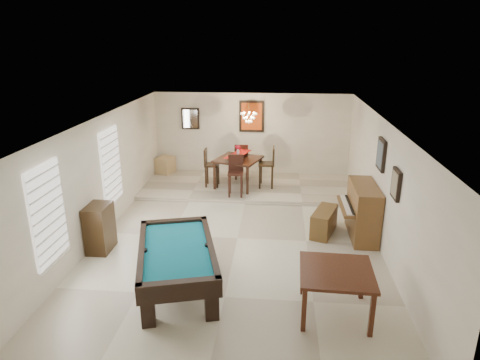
% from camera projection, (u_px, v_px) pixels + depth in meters
% --- Properties ---
extents(ground_plane, '(6.00, 9.00, 0.02)m').
position_uv_depth(ground_plane, '(237.00, 239.00, 9.41)').
color(ground_plane, beige).
extents(wall_back, '(6.00, 0.04, 2.60)m').
position_uv_depth(wall_back, '(252.00, 135.00, 13.23)').
color(wall_back, silver).
rests_on(wall_back, ground_plane).
extents(wall_front, '(6.00, 0.04, 2.60)m').
position_uv_depth(wall_front, '(198.00, 313.00, 4.74)').
color(wall_front, silver).
rests_on(wall_front, ground_plane).
extents(wall_left, '(0.04, 9.00, 2.60)m').
position_uv_depth(wall_left, '(100.00, 178.00, 9.25)').
color(wall_left, silver).
rests_on(wall_left, ground_plane).
extents(wall_right, '(0.04, 9.00, 2.60)m').
position_uv_depth(wall_right, '(383.00, 187.00, 8.72)').
color(wall_right, silver).
rests_on(wall_right, ground_plane).
extents(ceiling, '(6.00, 9.00, 0.04)m').
position_uv_depth(ceiling, '(237.00, 121.00, 8.57)').
color(ceiling, white).
rests_on(ceiling, wall_back).
extents(dining_step, '(6.00, 2.50, 0.12)m').
position_uv_depth(dining_step, '(248.00, 187.00, 12.45)').
color(dining_step, beige).
rests_on(dining_step, ground_plane).
extents(window_left_front, '(0.06, 1.00, 1.70)m').
position_uv_depth(window_left_front, '(48.00, 214.00, 7.14)').
color(window_left_front, white).
rests_on(window_left_front, wall_left).
extents(window_left_rear, '(0.06, 1.00, 1.70)m').
position_uv_depth(window_left_rear, '(111.00, 166.00, 9.78)').
color(window_left_rear, white).
rests_on(window_left_rear, wall_left).
extents(pool_table, '(1.84, 2.59, 0.78)m').
position_uv_depth(pool_table, '(177.00, 269.00, 7.41)').
color(pool_table, black).
rests_on(pool_table, ground_plane).
extents(square_table, '(1.17, 1.17, 0.78)m').
position_uv_depth(square_table, '(335.00, 292.00, 6.73)').
color(square_table, '#38190E').
rests_on(square_table, ground_plane).
extents(upright_piano, '(0.80, 1.42, 1.18)m').
position_uv_depth(upright_piano, '(356.00, 211.00, 9.34)').
color(upright_piano, brown).
rests_on(upright_piano, ground_plane).
extents(piano_bench, '(0.69, 1.07, 0.55)m').
position_uv_depth(piano_bench, '(324.00, 222.00, 9.56)').
color(piano_bench, brown).
rests_on(piano_bench, ground_plane).
extents(apothecary_chest, '(0.44, 0.66, 0.99)m').
position_uv_depth(apothecary_chest, '(100.00, 228.00, 8.74)').
color(apothecary_chest, black).
rests_on(apothecary_chest, ground_plane).
extents(dining_table, '(1.45, 1.45, 0.95)m').
position_uv_depth(dining_table, '(238.00, 170.00, 12.16)').
color(dining_table, black).
rests_on(dining_table, dining_step).
extents(flower_vase, '(0.17, 0.17, 0.27)m').
position_uv_depth(flower_vase, '(238.00, 150.00, 11.96)').
color(flower_vase, red).
rests_on(flower_vase, dining_table).
extents(dining_chair_south, '(0.42, 0.42, 1.10)m').
position_uv_depth(dining_chair_south, '(236.00, 176.00, 11.42)').
color(dining_chair_south, black).
rests_on(dining_chair_south, dining_step).
extents(dining_chair_north, '(0.42, 0.42, 1.08)m').
position_uv_depth(dining_chair_north, '(242.00, 161.00, 12.84)').
color(dining_chair_north, black).
rests_on(dining_chair_north, dining_step).
extents(dining_chair_west, '(0.41, 0.41, 1.08)m').
position_uv_depth(dining_chair_west, '(212.00, 168.00, 12.17)').
color(dining_chair_west, black).
rests_on(dining_chair_west, dining_step).
extents(dining_chair_east, '(0.45, 0.45, 1.17)m').
position_uv_depth(dining_chair_east, '(266.00, 167.00, 12.07)').
color(dining_chair_east, black).
rests_on(dining_chair_east, dining_step).
extents(corner_bench, '(0.60, 0.67, 0.50)m').
position_uv_depth(corner_bench, '(165.00, 165.00, 13.44)').
color(corner_bench, tan).
rests_on(corner_bench, dining_step).
extents(chandelier, '(0.44, 0.44, 0.60)m').
position_uv_depth(chandelier, '(249.00, 114.00, 11.72)').
color(chandelier, '#FFE5B2').
rests_on(chandelier, ceiling).
extents(back_painting, '(0.75, 0.06, 0.95)m').
position_uv_depth(back_painting, '(252.00, 116.00, 13.00)').
color(back_painting, '#D84C14').
rests_on(back_painting, wall_back).
extents(back_mirror, '(0.55, 0.06, 0.65)m').
position_uv_depth(back_mirror, '(190.00, 119.00, 13.20)').
color(back_mirror, white).
rests_on(back_mirror, wall_back).
extents(right_picture_upper, '(0.06, 0.55, 0.65)m').
position_uv_depth(right_picture_upper, '(381.00, 154.00, 8.82)').
color(right_picture_upper, slate).
rests_on(right_picture_upper, wall_right).
extents(right_picture_lower, '(0.06, 0.45, 0.55)m').
position_uv_depth(right_picture_lower, '(396.00, 184.00, 7.66)').
color(right_picture_lower, gray).
rests_on(right_picture_lower, wall_right).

